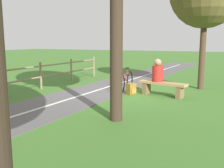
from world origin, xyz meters
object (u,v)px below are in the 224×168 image
(backpack, at_px, (131,89))
(person_seated, at_px, (158,72))
(bicycle, at_px, (126,81))
(bench, at_px, (163,86))

(backpack, bearing_deg, person_seated, -162.67)
(person_seated, height_order, backpack, person_seated)
(person_seated, bearing_deg, bicycle, 4.40)
(bicycle, bearing_deg, bench, 75.76)
(bicycle, height_order, backpack, bicycle)
(person_seated, distance_m, backpack, 1.07)
(bench, distance_m, person_seated, 0.52)
(person_seated, height_order, bicycle, person_seated)
(person_seated, distance_m, bicycle, 1.31)
(bicycle, bearing_deg, backpack, 35.59)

